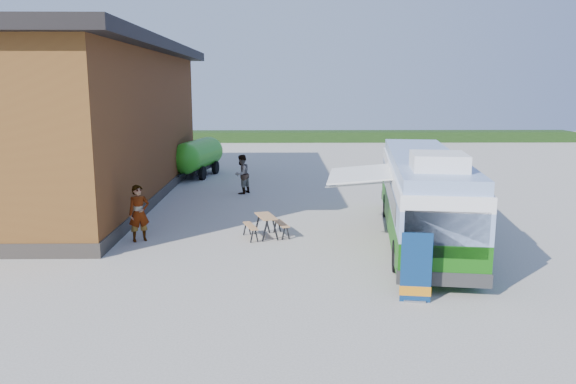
{
  "coord_description": "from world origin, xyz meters",
  "views": [
    {
      "loc": [
        -0.71,
        -17.28,
        5.44
      ],
      "look_at": [
        -0.42,
        3.93,
        1.4
      ],
      "focal_mm": 35.0,
      "sensor_mm": 36.0,
      "label": 1
    }
  ],
  "objects_px": {
    "bus": "(423,193)",
    "slurry_tanker": "(198,155)",
    "person_a": "(139,213)",
    "picnic_table": "(266,221)",
    "banner": "(416,274)",
    "person_b": "(242,174)"
  },
  "relations": [
    {
      "from": "bus",
      "to": "slurry_tanker",
      "type": "relative_size",
      "value": 1.98
    },
    {
      "from": "bus",
      "to": "slurry_tanker",
      "type": "height_order",
      "value": "bus"
    },
    {
      "from": "bus",
      "to": "banner",
      "type": "bearing_deg",
      "value": -97.21
    },
    {
      "from": "picnic_table",
      "to": "person_b",
      "type": "xyz_separation_m",
      "value": [
        -1.45,
        8.43,
        0.39
      ]
    },
    {
      "from": "bus",
      "to": "slurry_tanker",
      "type": "distance_m",
      "value": 17.48
    },
    {
      "from": "person_a",
      "to": "person_b",
      "type": "xyz_separation_m",
      "value": [
        3.02,
        8.85,
        -0.01
      ]
    },
    {
      "from": "person_a",
      "to": "banner",
      "type": "bearing_deg",
      "value": -63.11
    },
    {
      "from": "picnic_table",
      "to": "person_b",
      "type": "bearing_deg",
      "value": 82.63
    },
    {
      "from": "bus",
      "to": "person_b",
      "type": "relative_size",
      "value": 5.87
    },
    {
      "from": "banner",
      "to": "person_b",
      "type": "bearing_deg",
      "value": 118.31
    },
    {
      "from": "person_a",
      "to": "bus",
      "type": "bearing_deg",
      "value": -27.78
    },
    {
      "from": "person_a",
      "to": "slurry_tanker",
      "type": "height_order",
      "value": "slurry_tanker"
    },
    {
      "from": "bus",
      "to": "picnic_table",
      "type": "distance_m",
      "value": 5.69
    },
    {
      "from": "banner",
      "to": "person_a",
      "type": "height_order",
      "value": "person_a"
    },
    {
      "from": "bus",
      "to": "banner",
      "type": "distance_m",
      "value": 6.23
    },
    {
      "from": "bus",
      "to": "person_a",
      "type": "distance_m",
      "value": 10.06
    },
    {
      "from": "picnic_table",
      "to": "slurry_tanker",
      "type": "height_order",
      "value": "slurry_tanker"
    },
    {
      "from": "bus",
      "to": "picnic_table",
      "type": "bearing_deg",
      "value": -175.12
    },
    {
      "from": "bus",
      "to": "picnic_table",
      "type": "relative_size",
      "value": 6.75
    },
    {
      "from": "picnic_table",
      "to": "person_a",
      "type": "distance_m",
      "value": 4.5
    },
    {
      "from": "picnic_table",
      "to": "slurry_tanker",
      "type": "xyz_separation_m",
      "value": [
        -4.46,
        13.99,
        0.67
      ]
    },
    {
      "from": "person_b",
      "to": "slurry_tanker",
      "type": "height_order",
      "value": "slurry_tanker"
    }
  ]
}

